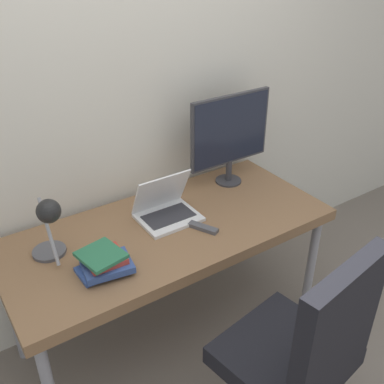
{
  "coord_description": "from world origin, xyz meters",
  "views": [
    {
      "loc": [
        -0.95,
        -1.26,
        2.04
      ],
      "look_at": [
        0.12,
        0.33,
        0.93
      ],
      "focal_mm": 42.0,
      "sensor_mm": 36.0,
      "label": 1
    }
  ],
  "objects_px": {
    "desk_lamp": "(49,223)",
    "book_stack": "(104,262)",
    "office_chair": "(304,349)",
    "laptop": "(166,209)",
    "monitor": "(230,133)"
  },
  "relations": [
    {
      "from": "monitor",
      "to": "desk_lamp",
      "type": "xyz_separation_m",
      "value": [
        -1.11,
        -0.18,
        -0.09
      ]
    },
    {
      "from": "desk_lamp",
      "to": "office_chair",
      "type": "bearing_deg",
      "value": -52.52
    },
    {
      "from": "monitor",
      "to": "book_stack",
      "type": "xyz_separation_m",
      "value": [
        -0.95,
        -0.35,
        -0.26
      ]
    },
    {
      "from": "desk_lamp",
      "to": "office_chair",
      "type": "distance_m",
      "value": 1.17
    },
    {
      "from": "desk_lamp",
      "to": "office_chair",
      "type": "height_order",
      "value": "desk_lamp"
    },
    {
      "from": "monitor",
      "to": "office_chair",
      "type": "relative_size",
      "value": 0.49
    },
    {
      "from": "laptop",
      "to": "desk_lamp",
      "type": "bearing_deg",
      "value": -174.83
    },
    {
      "from": "laptop",
      "to": "book_stack",
      "type": "relative_size",
      "value": 1.25
    },
    {
      "from": "laptop",
      "to": "book_stack",
      "type": "height_order",
      "value": "laptop"
    },
    {
      "from": "office_chair",
      "to": "book_stack",
      "type": "distance_m",
      "value": 0.9
    },
    {
      "from": "monitor",
      "to": "office_chair",
      "type": "distance_m",
      "value": 1.24
    },
    {
      "from": "office_chair",
      "to": "desk_lamp",
      "type": "bearing_deg",
      "value": 127.48
    },
    {
      "from": "book_stack",
      "to": "office_chair",
      "type": "bearing_deg",
      "value": -54.22
    },
    {
      "from": "desk_lamp",
      "to": "book_stack",
      "type": "bearing_deg",
      "value": -46.06
    },
    {
      "from": "laptop",
      "to": "desk_lamp",
      "type": "height_order",
      "value": "desk_lamp"
    }
  ]
}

